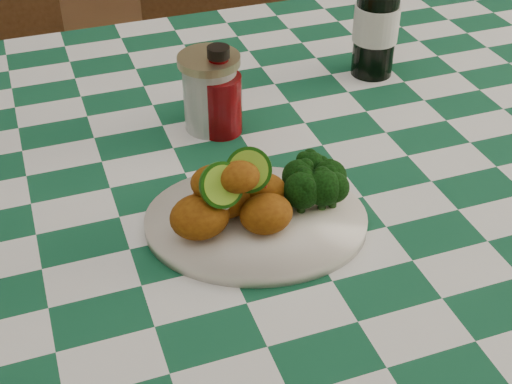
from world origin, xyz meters
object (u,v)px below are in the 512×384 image
object	(u,v)px
dining_table	(199,361)
mason_jar	(210,92)
ketchup_bottle	(220,90)
plate	(256,222)
beer_bottle	(378,3)
fried_chicken_pile	(237,192)
wooden_chair_right	(231,105)

from	to	relation	value
dining_table	mason_jar	distance (m)	0.47
mason_jar	ketchup_bottle	bearing A→B (deg)	-59.06
plate	beer_bottle	bearing A→B (deg)	44.97
dining_table	fried_chicken_pile	xyz separation A→B (m)	(0.03, -0.14, 0.45)
dining_table	mason_jar	xyz separation A→B (m)	(0.07, 0.10, 0.45)
dining_table	fried_chicken_pile	distance (m)	0.48
dining_table	plate	distance (m)	0.43
beer_bottle	fried_chicken_pile	bearing A→B (deg)	-137.06
beer_bottle	mason_jar	bearing A→B (deg)	-166.32
fried_chicken_pile	wooden_chair_right	distance (m)	1.00
mason_jar	fried_chicken_pile	bearing A→B (deg)	-99.27
fried_chicken_pile	wooden_chair_right	world-z (taller)	fried_chicken_pile
plate	wooden_chair_right	distance (m)	0.97
dining_table	beer_bottle	world-z (taller)	beer_bottle
mason_jar	wooden_chair_right	size ratio (longest dim) A/B	0.13
fried_chicken_pile	ketchup_bottle	world-z (taller)	ketchup_bottle
plate	ketchup_bottle	distance (m)	0.24
ketchup_bottle	beer_bottle	bearing A→B (deg)	17.08
fried_chicken_pile	mason_jar	distance (m)	0.25
fried_chicken_pile	dining_table	bearing A→B (deg)	101.59
plate	wooden_chair_right	xyz separation A→B (m)	(0.24, 0.87, -0.36)
plate	ketchup_bottle	bearing A→B (deg)	83.45
beer_bottle	wooden_chair_right	world-z (taller)	beer_bottle
dining_table	plate	bearing A→B (deg)	-69.66
plate	wooden_chair_right	world-z (taller)	wooden_chair_right
wooden_chair_right	fried_chicken_pile	bearing A→B (deg)	-96.68
dining_table	mason_jar	world-z (taller)	mason_jar
dining_table	beer_bottle	bearing A→B (deg)	25.48
plate	ketchup_bottle	size ratio (longest dim) A/B	2.02
dining_table	beer_bottle	xyz separation A→B (m)	(0.37, 0.18, 0.52)
plate	wooden_chair_right	size ratio (longest dim) A/B	0.31
ketchup_bottle	beer_bottle	size ratio (longest dim) A/B	0.55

